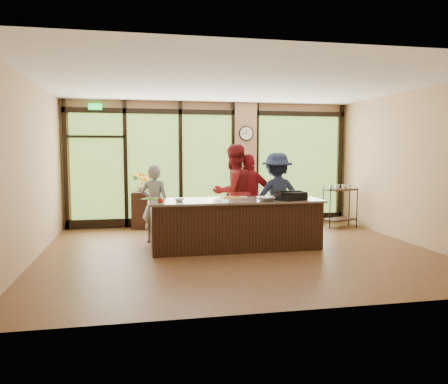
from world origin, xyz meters
name	(u,v)px	position (x,y,z in m)	size (l,w,h in m)	color
floor	(239,252)	(0.00, 0.00, 0.00)	(7.00, 7.00, 0.00)	#55371E
ceiling	(239,83)	(0.00, 0.00, 3.00)	(7.00, 7.00, 0.00)	silver
back_wall	(211,164)	(0.00, 3.00, 1.50)	(7.00, 7.00, 0.00)	tan
left_wall	(30,171)	(-3.50, 0.00, 1.50)	(6.00, 6.00, 0.00)	tan
right_wall	(415,168)	(3.50, 0.00, 1.50)	(6.00, 6.00, 0.00)	tan
window_wall	(218,168)	(0.16, 2.95, 1.39)	(6.90, 0.12, 3.00)	tan
island_base	(235,225)	(0.00, 0.30, 0.44)	(3.10, 1.00, 0.88)	black
countertop	(235,200)	(0.00, 0.30, 0.90)	(3.20, 1.10, 0.04)	slate
wall_clock	(246,133)	(0.85, 2.87, 2.25)	(0.36, 0.04, 0.36)	black
cook_left	(155,204)	(-1.45, 1.05, 0.78)	(0.57, 0.37, 1.56)	gray
cook_midleft	(233,193)	(0.13, 1.02, 0.98)	(0.95, 0.74, 1.95)	maroon
cook_midright	(249,197)	(0.47, 1.05, 0.88)	(1.03, 0.43, 1.76)	maroon
cook_right	(277,196)	(1.05, 1.01, 0.89)	(1.15, 0.66, 1.79)	#1A2239
roasting_pan	(291,198)	(0.99, 0.01, 0.96)	(0.50, 0.39, 0.09)	black
mixing_bowl	(266,199)	(0.48, -0.07, 0.96)	(0.32, 0.32, 0.08)	silver
cutting_board_left	(153,199)	(-1.50, 0.64, 0.93)	(0.39, 0.29, 0.01)	#418630
cutting_board_center	(232,198)	(0.00, 0.58, 0.93)	(0.38, 0.29, 0.01)	gold
cutting_board_right	(280,196)	(1.01, 0.67, 0.93)	(0.38, 0.29, 0.01)	gold
prep_bowl_near	(179,200)	(-1.05, 0.19, 0.95)	(0.17, 0.17, 0.05)	white
prep_bowl_mid	(243,198)	(0.16, 0.32, 0.94)	(0.15, 0.15, 0.05)	white
prep_bowl_far	(227,197)	(-0.10, 0.58, 0.93)	(0.12, 0.12, 0.03)	white
red_ramekin	(160,201)	(-1.39, 0.04, 0.96)	(0.10, 0.10, 0.08)	#9F1D0F
flower_stand	(143,210)	(-1.67, 2.75, 0.43)	(0.43, 0.43, 0.86)	black
flower_vase	(142,187)	(-1.67, 2.75, 0.99)	(0.23, 0.23, 0.24)	#9A7954
bar_cart	(340,202)	(2.95, 2.02, 0.61)	(0.84, 0.64, 1.02)	black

